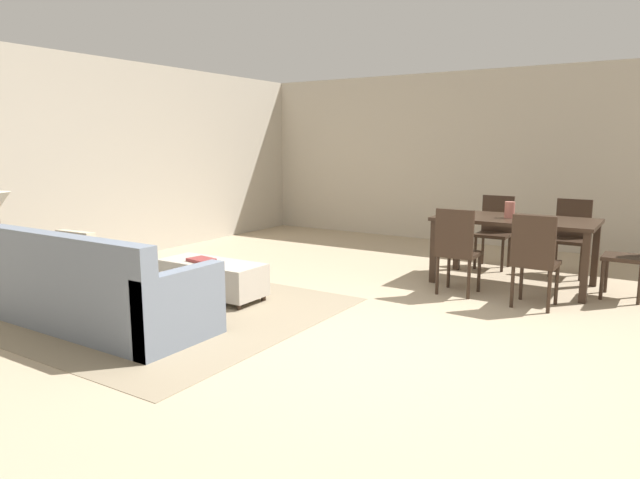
{
  "coord_description": "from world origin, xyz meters",
  "views": [
    {
      "loc": [
        2.04,
        -3.88,
        1.59
      ],
      "look_at": [
        -0.93,
        0.79,
        0.64
      ],
      "focal_mm": 31.6,
      "sensor_mm": 36.0,
      "label": 1
    }
  ],
  "objects": [
    {
      "name": "ground_plane",
      "position": [
        0.0,
        0.0,
        0.0
      ],
      "size": [
        10.8,
        10.8,
        0.0
      ],
      "primitive_type": "plane",
      "color": "tan"
    },
    {
      "name": "side_table",
      "position": [
        -3.55,
        -0.97,
        0.47
      ],
      "size": [
        0.4,
        0.4,
        0.59
      ],
      "color": "olive",
      "rests_on": "ground_plane"
    },
    {
      "name": "dining_chair_far_left",
      "position": [
        0.1,
        3.37,
        0.52
      ],
      "size": [
        0.41,
        0.41,
        0.92
      ],
      "color": "#332319",
      "rests_on": "ground_plane"
    },
    {
      "name": "vase_centerpiece",
      "position": [
        0.47,
        2.54,
        0.85
      ],
      "size": [
        0.11,
        0.11,
        0.18
      ],
      "primitive_type": "cylinder",
      "color": "#B26659",
      "rests_on": "dining_table"
    },
    {
      "name": "dining_chair_near_left",
      "position": [
        0.14,
        1.77,
        0.52
      ],
      "size": [
        0.4,
        0.4,
        0.92
      ],
      "color": "#332319",
      "rests_on": "ground_plane"
    },
    {
      "name": "dining_chair_head_east",
      "position": [
        1.72,
        2.56,
        0.52
      ],
      "size": [
        0.41,
        0.41,
        0.92
      ],
      "color": "#332319",
      "rests_on": "ground_plane"
    },
    {
      "name": "dining_chair_near_right",
      "position": [
        0.94,
        1.69,
        0.52
      ],
      "size": [
        0.41,
        0.41,
        0.92
      ],
      "color": "#332319",
      "rests_on": "ground_plane"
    },
    {
      "name": "dining_table",
      "position": [
        0.53,
        2.56,
        0.67
      ],
      "size": [
        1.71,
        0.93,
        0.76
      ],
      "color": "#332319",
      "rests_on": "ground_plane"
    },
    {
      "name": "wall_back",
      "position": [
        0.0,
        5.0,
        1.35
      ],
      "size": [
        9.0,
        0.12,
        2.7
      ],
      "primitive_type": "cube",
      "color": "#BCB2A0",
      "rests_on": "ground_plane"
    },
    {
      "name": "book_on_ottoman",
      "position": [
        -2.05,
        0.25,
        0.4
      ],
      "size": [
        0.29,
        0.24,
        0.03
      ],
      "primitive_type": "cube",
      "rotation": [
        0.0,
        0.0,
        -0.16
      ],
      "color": "maroon",
      "rests_on": "ottoman_table"
    },
    {
      "name": "dining_chair_far_right",
      "position": [
        1.0,
        3.41,
        0.52
      ],
      "size": [
        0.41,
        0.41,
        0.92
      ],
      "color": "#332319",
      "rests_on": "ground_plane"
    },
    {
      "name": "couch",
      "position": [
        -2.17,
        -0.93,
        0.3
      ],
      "size": [
        2.16,
        0.86,
        0.86
      ],
      "color": "slate",
      "rests_on": "ground_plane"
    },
    {
      "name": "ottoman_table",
      "position": [
        -1.95,
        0.3,
        0.22
      ],
      "size": [
        1.15,
        0.48,
        0.38
      ],
      "color": "#B7AD9E",
      "rests_on": "ground_plane"
    },
    {
      "name": "wall_left",
      "position": [
        -4.5,
        0.5,
        1.35
      ],
      "size": [
        0.12,
        11.0,
        2.7
      ],
      "primitive_type": "cube",
      "color": "#BCB2A0",
      "rests_on": "ground_plane"
    },
    {
      "name": "area_rug",
      "position": [
        -2.06,
        -0.29,
        0.0
      ],
      "size": [
        3.0,
        2.8,
        0.01
      ],
      "primitive_type": "cube",
      "color": "gray",
      "rests_on": "ground_plane"
    }
  ]
}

